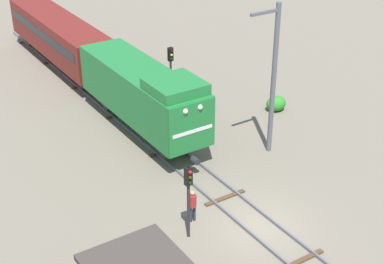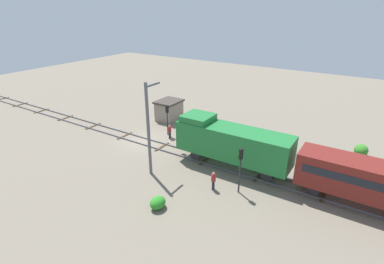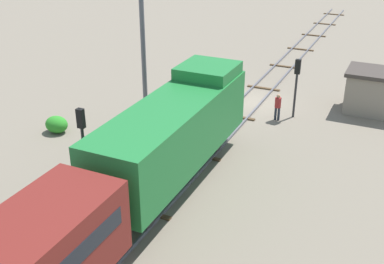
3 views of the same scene
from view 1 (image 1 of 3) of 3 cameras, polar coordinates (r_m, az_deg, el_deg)
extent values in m
plane|color=#756B5B|center=(28.22, 6.65, -9.17)|extent=(102.48, 102.48, 0.00)
cube|color=#595960|center=(27.80, 5.49, -9.55)|extent=(0.10, 68.32, 0.16)
cube|color=#595960|center=(28.56, 7.79, -8.54)|extent=(0.10, 68.32, 0.16)
cube|color=#4C3823|center=(26.58, 10.59, -12.13)|extent=(2.40, 0.24, 0.09)
cube|color=#4C3823|center=(29.99, 3.22, -6.38)|extent=(2.40, 0.24, 0.09)
cube|color=#4C3823|center=(34.02, -2.40, -1.83)|extent=(2.40, 0.24, 0.09)
cube|color=#4C3823|center=(38.47, -6.75, 1.74)|extent=(2.40, 0.24, 0.09)
cube|color=#4C3823|center=(43.21, -10.19, 4.54)|extent=(2.40, 0.24, 0.09)
cube|color=#4C3823|center=(48.16, -12.95, 6.76)|extent=(2.40, 0.24, 0.09)
cube|color=#4C3823|center=(53.26, -15.21, 8.55)|extent=(2.40, 0.24, 0.09)
cube|color=#1E7233|center=(35.09, -4.94, 3.96)|extent=(2.90, 11.00, 2.90)
cube|color=#1E7233|center=(31.27, -1.63, 4.44)|extent=(2.75, 2.80, 0.60)
cube|color=#1E7233|center=(30.77, 0.02, 0.42)|extent=(2.84, 0.10, 2.84)
cube|color=white|center=(30.83, 0.06, 0.07)|extent=(2.46, 0.06, 0.20)
sphere|color=white|center=(30.02, -0.65, 2.03)|extent=(0.28, 0.28, 0.28)
sphere|color=white|center=(30.46, 0.78, 2.43)|extent=(0.28, 0.28, 0.28)
cylinder|color=#262628|center=(31.45, 0.32, -2.78)|extent=(0.36, 0.50, 0.36)
cylinder|color=#262628|center=(32.79, -2.80, -1.73)|extent=(0.18, 1.10, 1.10)
cylinder|color=#262628|center=(33.43, -0.67, -1.06)|extent=(0.18, 1.10, 1.10)
cylinder|color=#262628|center=(38.67, -8.38, 2.87)|extent=(0.18, 1.10, 1.10)
cylinder|color=#262628|center=(39.22, -6.49, 3.37)|extent=(0.18, 1.10, 1.10)
cube|color=maroon|center=(46.41, -12.79, 9.16)|extent=(2.80, 14.00, 2.70)
cube|color=black|center=(46.30, -12.84, 9.57)|extent=(2.84, 12.88, 0.64)
cylinder|color=#262628|center=(42.08, -10.73, 4.71)|extent=(0.16, 0.96, 0.96)
cylinder|color=#262628|center=(42.58, -8.95, 5.15)|extent=(0.16, 0.96, 0.96)
cylinder|color=#262628|center=(51.64, -15.55, 8.60)|extent=(0.16, 0.96, 0.96)
cylinder|color=#262628|center=(52.05, -14.05, 8.94)|extent=(0.16, 0.96, 0.96)
cylinder|color=#262628|center=(26.40, -0.35, -6.88)|extent=(0.14, 0.14, 3.73)
cube|color=black|center=(25.61, -0.36, -4.28)|extent=(0.32, 0.24, 0.90)
sphere|color=red|center=(25.37, -0.19, -3.91)|extent=(0.16, 0.16, 0.16)
sphere|color=#3C3306|center=(25.52, -0.19, -4.44)|extent=(0.16, 0.16, 0.16)
sphere|color=black|center=(25.67, -0.19, -4.97)|extent=(0.16, 0.16, 0.16)
cylinder|color=#262628|center=(38.68, -2.06, 5.33)|extent=(0.14, 0.14, 4.09)
cube|color=black|center=(38.09, -2.10, 7.54)|extent=(0.32, 0.24, 0.90)
sphere|color=#390606|center=(37.88, -2.00, 7.86)|extent=(0.16, 0.16, 0.16)
sphere|color=yellow|center=(37.98, -1.99, 7.47)|extent=(0.16, 0.16, 0.16)
sphere|color=black|center=(38.08, -1.99, 7.07)|extent=(0.16, 0.16, 0.16)
cylinder|color=#262B38|center=(28.16, -0.13, -7.96)|extent=(0.15, 0.15, 0.85)
cylinder|color=#262B38|center=(28.25, 0.22, -7.83)|extent=(0.15, 0.15, 0.85)
cylinder|color=maroon|center=(27.78, 0.04, -6.67)|extent=(0.38, 0.38, 0.62)
sphere|color=tan|center=(27.54, 0.04, -5.94)|extent=(0.23, 0.23, 0.23)
cylinder|color=#262B38|center=(38.13, 0.44, 2.34)|extent=(0.15, 0.15, 0.85)
cylinder|color=#262B38|center=(38.23, 0.69, 2.41)|extent=(0.15, 0.15, 0.85)
cylinder|color=maroon|center=(37.87, 0.57, 3.37)|extent=(0.38, 0.38, 0.62)
sphere|color=tan|center=(37.69, 0.57, 3.96)|extent=(0.23, 0.23, 0.23)
cylinder|color=#595960|center=(32.48, 7.91, 4.93)|extent=(0.28, 0.28, 8.74)
cube|color=#595960|center=(30.58, 7.09, 11.44)|extent=(1.80, 0.16, 0.16)
cube|color=#3F3833|center=(22.21, -5.67, -12.43)|extent=(3.50, 2.90, 0.24)
ellipsoid|color=#2B8826|center=(38.98, 8.15, 2.75)|extent=(1.37, 1.12, 0.99)
camera|label=2|loc=(54.66, 12.86, 25.04)|focal=28.00mm
camera|label=3|loc=(46.64, -27.34, 19.19)|focal=45.00mm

